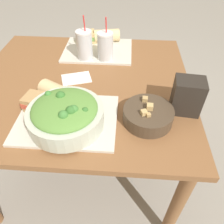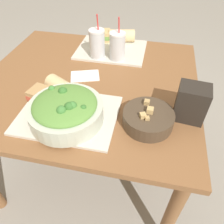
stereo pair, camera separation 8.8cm
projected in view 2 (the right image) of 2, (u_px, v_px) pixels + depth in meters
ground_plane at (96, 159)px, 1.61m from camera, size 12.00×12.00×0.00m
dining_table at (90, 94)px, 1.19m from camera, size 1.10×1.01×0.71m
tray_near at (68, 115)px, 0.93m from camera, size 0.41×0.31×0.01m
tray_far at (111, 50)px, 1.34m from camera, size 0.41×0.31×0.01m
salad_bowl at (66, 110)px, 0.86m from camera, size 0.30×0.30×0.12m
soup_bowl at (148, 118)px, 0.87m from camera, size 0.20×0.20×0.08m
sandwich_near at (44, 97)px, 0.95m from camera, size 0.14×0.11×0.06m
baguette_near at (64, 89)px, 0.98m from camera, size 0.19×0.15×0.08m
sandwich_far at (102, 36)px, 1.40m from camera, size 0.14×0.12×0.06m
baguette_far at (122, 36)px, 1.39m from camera, size 0.17×0.11×0.08m
drink_cup_dark at (97, 45)px, 1.22m from camera, size 0.09×0.09×0.24m
drink_cup_red at (117, 47)px, 1.21m from camera, size 0.09×0.09×0.24m
chip_bag at (191, 103)px, 0.87m from camera, size 0.13×0.11×0.16m
napkin_folded at (85, 76)px, 1.15m from camera, size 0.17×0.14×0.00m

